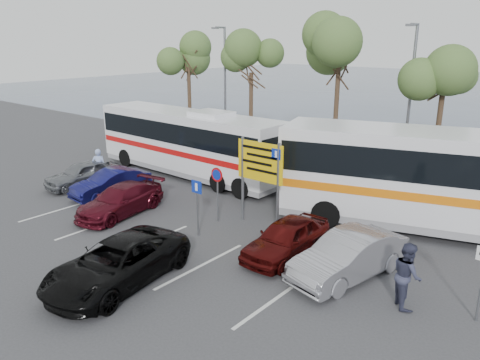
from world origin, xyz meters
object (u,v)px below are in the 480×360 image
Objects in this scene: car_silver_a at (83,174)px; car_red at (287,238)px; coach_bus_left at (188,145)px; car_maroon at (120,200)px; suv_black at (117,263)px; direction_sign at (260,168)px; coach_bus_right at (459,186)px; street_lamp_left at (224,80)px; pedestrian_far at (407,275)px; street_lamp_right at (410,94)px; car_silver_b at (349,256)px; car_blue at (111,183)px; pedestrian_near at (99,166)px.

car_red is at bearing 5.51° from car_silver_a.
coach_bus_left is 6.65m from car_maroon.
direction_sign is at bearing 77.07° from suv_black.
coach_bus_right reaches higher than coach_bus_left.
pedestrian_far is (17.97, -12.52, -3.62)m from street_lamp_left.
street_lamp_right is 1.80× the size of car_silver_b.
suv_black is (7.34, -5.00, 0.05)m from car_blue.
direction_sign is 0.82× the size of car_maroon.
street_lamp_left is 2.01× the size of car_red.
coach_bus_left reaches higher than suv_black.
pedestrian_far is at bearing -6.44° from car_red.
coach_bus_right reaches higher than suv_black.
coach_bus_right reaches higher than car_red.
pedestrian_near is at bearing -137.01° from street_lamp_right.
car_silver_b is at bearing -21.96° from coach_bus_left.
coach_bus_left reaches higher than car_silver_b.
street_lamp_left is 2.05× the size of car_silver_a.
suv_black is at bearing 81.28° from pedestrian_far.
street_lamp_left is 15.24m from direction_sign.
car_silver_a is at bearing -160.64° from coach_bus_right.
pedestrian_far is at bearing -34.87° from street_lamp_left.
street_lamp_right is at bearing 73.02° from suv_black.
street_lamp_left reaches higher than coach_bus_right.
direction_sign is 0.90× the size of car_red.
street_lamp_left reaches higher than suv_black.
car_maroon is at bearing -119.31° from street_lamp_right.
suv_black is (-2.50, -17.02, -3.90)m from street_lamp_right.
suv_black is at bearing -121.02° from car_red.
coach_bus_left is 2.42× the size of suv_black.
pedestrian_near is at bearing -171.07° from car_silver_b.
street_lamp_right is 16.03m from car_blue.
pedestrian_near is (-12.50, 0.83, 0.27)m from car_red.
coach_bus_left is 6.21× the size of pedestrian_far.
street_lamp_right is at bearing -18.15° from pedestrian_far.
car_red is (2.50, -1.70, -1.75)m from direction_sign.
suv_black is (9.74, -5.00, 0.03)m from car_silver_a.
street_lamp_right is at bearing 52.17° from car_maroon.
street_lamp_left is 4.08× the size of pedestrian_far.
direction_sign is at bearing -23.76° from coach_bus_left.
pedestrian_near is at bearing 147.20° from car_maroon.
car_blue is 0.88× the size of car_silver_b.
car_silver_b reaches higher than car_maroon.
pedestrian_far reaches higher than car_silver_a.
pedestrian_far is (2.07, -0.50, 0.25)m from car_silver_b.
coach_bus_right is 17.79m from car_silver_a.
street_lamp_left is at bearing 155.05° from car_silver_b.
car_red is (10.00, -5.00, -1.08)m from coach_bus_left.
coach_bus_left is at bearing -143.54° from street_lamp_right.
direction_sign is 7.44m from pedestrian_far.
street_lamp_right is at bearing 54.97° from car_blue.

